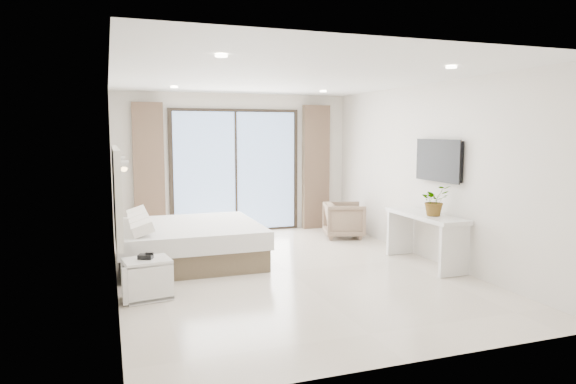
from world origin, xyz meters
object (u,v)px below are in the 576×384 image
at_px(nightstand, 147,279).
at_px(console_desk, 425,228).
at_px(armchair, 344,218).
at_px(bed, 187,242).

xyz_separation_m(nightstand, console_desk, (4.01, 0.26, 0.32)).
relative_size(console_desk, armchair, 2.11).
height_order(console_desk, armchair, console_desk).
bearing_deg(console_desk, bed, 158.42).
xyz_separation_m(nightstand, armchair, (3.74, 2.47, 0.12)).
relative_size(bed, nightstand, 3.60).
distance_m(bed, nightstand, 1.71).
bearing_deg(nightstand, bed, 57.43).
height_order(bed, armchair, bed).
xyz_separation_m(bed, console_desk, (3.31, -1.31, 0.25)).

